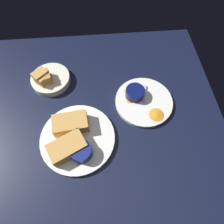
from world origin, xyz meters
TOP-DOWN VIEW (x-y plane):
  - ground_plane at (0.00, 0.00)cm, footprint 110.00×110.00cm
  - plate_sandwich_main at (-4.18, -3.22)cm, footprint 28.38×28.38cm
  - sandwich_half_near at (-6.38, 1.71)cm, footprint 13.93×8.94cm
  - sandwich_half_far at (-7.34, -7.59)cm, footprint 15.02×12.55cm
  - ramekin_dark_sauce at (-2.51, -9.38)cm, footprint 7.79×7.79cm
  - spoon_by_dark_ramekin at (-2.39, -3.43)cm, footprint 2.26×9.88cm
  - plate_chips_companion at (23.67, 10.88)cm, footprint 24.10×24.10cm
  - ramekin_light_gravy at (20.05, 13.89)cm, footprint 7.86×7.86cm
  - spoon_by_gravy_ramekin at (24.61, 15.85)cm, footprint 3.31×9.96cm
  - plantain_chip_scatter at (21.81, 10.01)cm, footprint 16.99×19.66cm
  - bread_basket_rear at (-16.74, 25.18)cm, footprint 17.04×17.04cm

SIDE VIEW (x-z plane):
  - ground_plane at x=0.00cm, z-range -3.00..0.00cm
  - plate_sandwich_main at x=-4.18cm, z-range 0.00..1.60cm
  - plate_chips_companion at x=23.67cm, z-range 0.00..1.60cm
  - plantain_chip_scatter at x=21.81cm, z-range 1.60..2.20cm
  - spoon_by_dark_ramekin at x=-2.39cm, z-range 1.56..2.36cm
  - spoon_by_gravy_ramekin at x=24.61cm, z-range 1.56..2.36cm
  - bread_basket_rear at x=-16.74cm, z-range -1.30..6.23cm
  - ramekin_light_gravy at x=20.05cm, z-range 1.74..5.53cm
  - ramekin_dark_sauce at x=-2.51cm, z-range 1.75..5.97cm
  - sandwich_half_near at x=-6.38cm, z-range 1.60..6.40cm
  - sandwich_half_far at x=-7.34cm, z-range 1.60..6.40cm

